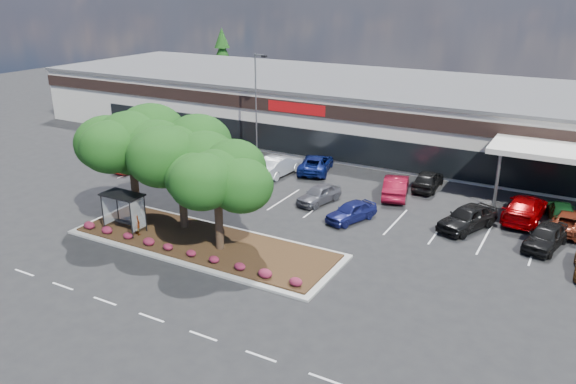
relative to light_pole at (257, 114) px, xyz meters
The scene contains 29 objects.
ground 23.81m from the light_pole, 67.57° to the right, with size 160.00×160.00×0.00m, color black.
retail_store 15.26m from the light_pole, 53.76° to the left, with size 80.40×25.20×6.25m.
landscape_island 19.42m from the light_pole, 68.54° to the right, with size 18.00×6.00×0.26m.
lane_markings 14.90m from the light_pole, 51.91° to the right, with size 33.12×20.06×0.01m.
shrub_row 21.27m from the light_pole, 70.65° to the right, with size 17.00×0.80×0.50m, color maroon, non-canonical shape.
bus_shelter 18.86m from the light_pole, 85.62° to the right, with size 2.75×1.55×2.59m.
island_tree_west 17.16m from the light_pole, 86.89° to the right, with size 7.20×7.20×7.89m, color #11370C, non-canonical shape.
island_tree_mid 17.03m from the light_pole, 74.91° to the right, with size 6.60×6.60×7.32m, color #11370C, non-canonical shape.
island_tree_east 19.84m from the light_pole, 64.82° to the right, with size 5.80×5.80×6.50m, color #11370C, non-canonical shape.
conifer_north_west 32.21m from the light_pole, 130.85° to the left, with size 4.40×4.40×10.00m, color #11370C.
person_waiting 19.33m from the light_pole, 82.36° to the right, with size 0.63×0.41×1.73m, color #594C47.
light_pole is the anchor object (origin of this frame).
car_0 12.20m from the light_pole, 134.29° to the right, with size 1.42×4.08×1.34m, color #9B080B.
car_1 8.81m from the light_pole, 94.98° to the right, with size 1.71×4.26×1.45m, color maroon.
car_2 10.40m from the light_pole, 73.44° to the right, with size 1.56×4.48×1.48m, color maroon.
car_3 9.82m from the light_pole, 62.57° to the right, with size 1.79×4.45×1.52m, color silver.
car_4 13.08m from the light_pole, 36.43° to the right, with size 1.63×4.06×1.38m, color #5A5A62.
car_5 16.95m from the light_pole, 34.79° to the right, with size 1.64×4.06×1.38m, color navy.
car_6 22.41m from the light_pole, 18.37° to the right, with size 1.97×4.90×1.67m, color black.
car_7 27.25m from the light_pole, 16.11° to the right, with size 1.81×4.50×1.53m, color black.
car_9 5.81m from the light_pole, 159.56° to the right, with size 1.98×4.92×1.67m, color brown.
car_10 5.80m from the light_pole, 48.76° to the right, with size 1.51×4.34×1.43m, color #9BA1A7.
car_11 6.20m from the light_pole, 37.00° to the right, with size 1.82×5.23×1.72m, color #B2B8BE.
car_12 7.51m from the light_pole, ahead, with size 2.50×5.43×1.51m, color #0B1755.
car_13 15.49m from the light_pole, 12.46° to the right, with size 1.76×5.06×1.67m, color maroon.
car_14 16.84m from the light_pole, ahead, with size 1.84×4.58×1.56m, color black.
car_15 24.65m from the light_pole, ahead, with size 2.39×5.89×1.71m, color #850003.
car_16 26.78m from the light_pole, ahead, with size 1.72×4.28×1.46m, color #155020.
car_17 27.62m from the light_pole, ahead, with size 2.27×4.92×1.37m, color maroon.
Camera 1 is at (18.41, -21.70, 15.55)m, focal length 35.00 mm.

